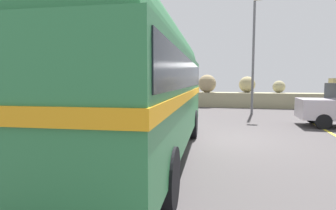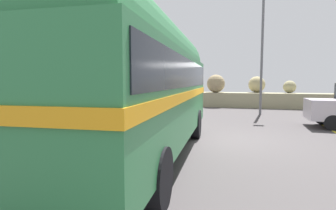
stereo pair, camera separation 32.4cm
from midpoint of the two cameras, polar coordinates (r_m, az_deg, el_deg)
The scene contains 5 objects.
ground at distance 9.18m, azimuth 11.82°, elevation -7.25°, with size 32.00×26.00×0.02m.
breakwater at distance 20.81m, azimuth 15.34°, elevation 1.61°, with size 31.36×2.13×2.48m.
vintage_coach at distance 6.70m, azimuth -4.38°, elevation 5.88°, with size 3.11×8.75×3.70m.
second_coach at distance 10.86m, azimuth -25.74°, elevation 5.10°, with size 4.08×8.89×3.70m.
lamp_post at distance 16.32m, azimuth 20.12°, elevation 10.85°, with size 0.44×0.95×6.53m.
Camera 2 is at (0.91, -8.90, 1.96)m, focal length 28.44 mm.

